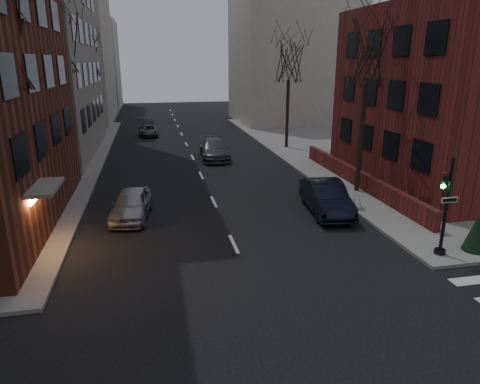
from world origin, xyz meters
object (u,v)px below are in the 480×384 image
object	(u,v)px
traffic_signal	(444,213)
streetlamp_far	(100,96)
tree_right_b	(289,62)
car_lane_gray	(214,149)
streetlamp_near	(65,122)
tree_left_b	(58,41)
evergreen_shrub	(478,230)
tree_right_a	(368,55)
tree_left_c	(87,57)
parked_sedan	(326,197)
car_lane_far	(148,131)
sandwich_board	(357,200)
car_lane_silver	(131,204)

from	to	relation	value
traffic_signal	streetlamp_far	distance (m)	36.81
tree_right_b	car_lane_gray	world-z (taller)	tree_right_b
traffic_signal	streetlamp_near	bearing A→B (deg)	141.13
tree_right_b	streetlamp_far	xyz separation A→B (m)	(-17.00, 10.00, -3.35)
car_lane_gray	tree_left_b	bearing A→B (deg)	-160.96
evergreen_shrub	streetlamp_near	bearing A→B (deg)	143.92
traffic_signal	streetlamp_near	size ratio (longest dim) A/B	0.64
traffic_signal	tree_right_a	bearing A→B (deg)	84.53
tree_left_c	streetlamp_far	distance (m)	4.33
parked_sedan	car_lane_far	bearing A→B (deg)	115.11
tree_left_b	tree_left_c	world-z (taller)	tree_left_b
tree_right_b	tree_left_c	bearing A→B (deg)	155.56
traffic_signal	car_lane_gray	xyz separation A→B (m)	(-6.22, 20.13, -1.12)
streetlamp_near	sandwich_board	xyz separation A→B (m)	(15.50, -6.98, -3.68)
traffic_signal	evergreen_shrub	distance (m)	1.92
parked_sedan	car_lane_far	world-z (taller)	parked_sedan
car_lane_silver	streetlamp_near	bearing A→B (deg)	130.83
evergreen_shrub	streetlamp_far	bearing A→B (deg)	118.41
traffic_signal	sandwich_board	distance (m)	6.21
streetlamp_near	tree_left_c	bearing A→B (deg)	91.91
streetlamp_near	car_lane_silver	xyz separation A→B (m)	(3.73, -5.77, -3.50)
tree_right_b	car_lane_far	distance (m)	17.13
traffic_signal	tree_left_b	world-z (taller)	tree_left_b
car_lane_silver	sandwich_board	bearing A→B (deg)	2.02
parked_sedan	evergreen_shrub	world-z (taller)	evergreen_shrub
tree_left_b	streetlamp_near	xyz separation A→B (m)	(0.60, -4.00, -4.68)
tree_right_a	tree_right_b	world-z (taller)	tree_right_a
tree_right_b	car_lane_far	xyz separation A→B (m)	(-12.33, 9.60, -7.03)
tree_left_b	car_lane_gray	xyz separation A→B (m)	(10.52, 3.12, -8.13)
tree_right_b	streetlamp_far	bearing A→B (deg)	149.53
car_lane_silver	car_lane_gray	xyz separation A→B (m)	(6.19, 12.89, 0.05)
parked_sedan	sandwich_board	bearing A→B (deg)	5.35
parked_sedan	car_lane_silver	bearing A→B (deg)	179.48
tree_left_c	tree_right_b	bearing A→B (deg)	-24.44
car_lane_silver	sandwich_board	size ratio (longest dim) A/B	5.31
tree_left_c	sandwich_board	xyz separation A→B (m)	(16.10, -24.98, -7.47)
traffic_signal	tree_left_c	size ratio (longest dim) A/B	0.41
streetlamp_near	car_lane_silver	distance (m)	7.71
tree_left_c	sandwich_board	bearing A→B (deg)	-57.20
tree_right_b	traffic_signal	bearing A→B (deg)	-92.15
streetlamp_near	sandwich_board	size ratio (longest dim) A/B	7.68
traffic_signal	car_lane_gray	size ratio (longest dim) A/B	0.74
streetlamp_near	parked_sedan	world-z (taller)	streetlamp_near
car_lane_silver	traffic_signal	bearing A→B (deg)	-22.35
car_lane_gray	evergreen_shrub	size ratio (longest dim) A/B	3.08
car_lane_gray	sandwich_board	size ratio (longest dim) A/B	6.63
tree_left_b	streetlamp_far	xyz separation A→B (m)	(0.60, 16.00, -4.68)
streetlamp_far	car_lane_gray	bearing A→B (deg)	-52.39
tree_left_b	tree_right_b	xyz separation A→B (m)	(17.60, 6.00, -1.33)
tree_left_b	tree_right_a	xyz separation A→B (m)	(17.60, -8.00, -0.88)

